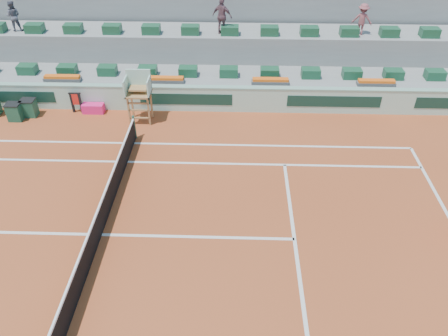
{
  "coord_description": "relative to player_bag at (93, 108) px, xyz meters",
  "views": [
    {
      "loc": [
        4.4,
        -10.12,
        10.5
      ],
      "look_at": [
        4.0,
        2.5,
        1.0
      ],
      "focal_mm": 35.0,
      "sensor_mm": 36.0,
      "label": 1
    }
  ],
  "objects": [
    {
      "name": "stadium_back_wall",
      "position": [
        2.45,
        5.81,
        1.97
      ],
      "size": [
        36.0,
        0.4,
        4.4
      ],
      "primitive_type": "cube",
      "color": "gray",
      "rests_on": "ground"
    },
    {
      "name": "towel_rack",
      "position": [
        -0.77,
        0.0,
        0.38
      ],
      "size": [
        0.58,
        0.1,
        1.03
      ],
      "color": "black",
      "rests_on": "ground"
    },
    {
      "name": "spectator_mid",
      "position": [
        6.06,
        3.69,
        3.26
      ],
      "size": [
        1.13,
        0.79,
        1.77
      ],
      "primitive_type": "imported",
      "rotation": [
        0.0,
        0.0,
        2.76
      ],
      "color": "#734D56",
      "rests_on": "seating_tier_upper"
    },
    {
      "name": "advertising_hoarding",
      "position": [
        2.48,
        0.4,
        0.41
      ],
      "size": [
        36.0,
        0.34,
        1.26
      ],
      "color": "#A7D3BD",
      "rests_on": "ground"
    },
    {
      "name": "seating_tier_upper",
      "position": [
        2.45,
        4.21,
        1.07
      ],
      "size": [
        36.0,
        2.4,
        2.6
      ],
      "primitive_type": "cube",
      "color": "gray",
      "rests_on": "ground"
    },
    {
      "name": "tennis_net",
      "position": [
        2.45,
        -8.09,
        0.3
      ],
      "size": [
        0.1,
        11.97,
        1.1
      ],
      "color": "black",
      "rests_on": "ground"
    },
    {
      "name": "drink_cooler_a",
      "position": [
        -2.9,
        -0.4,
        0.2
      ],
      "size": [
        0.67,
        0.58,
        0.84
      ],
      "color": "#184933",
      "rests_on": "ground"
    },
    {
      "name": "spectator_right",
      "position": [
        13.06,
        3.85,
        3.14
      ],
      "size": [
        1.11,
        0.83,
        1.53
      ],
      "primitive_type": "imported",
      "rotation": [
        0.0,
        0.0,
        2.85
      ],
      "color": "#8E474B",
      "rests_on": "seating_tier_upper"
    },
    {
      "name": "ground",
      "position": [
        2.45,
        -8.09,
        -0.23
      ],
      "size": [
        90.0,
        90.0,
        0.0
      ],
      "primitive_type": "plane",
      "color": "#983E1D",
      "rests_on": "ground"
    },
    {
      "name": "player_bag",
      "position": [
        0.0,
        0.0,
        0.0
      ],
      "size": [
        1.01,
        0.45,
        0.45
      ],
      "primitive_type": "cube",
      "color": "#FA2076",
      "rests_on": "ground"
    },
    {
      "name": "spectator_left",
      "position": [
        -4.59,
        3.82,
        3.13
      ],
      "size": [
        0.82,
        0.69,
        1.5
      ],
      "primitive_type": "imported",
      "rotation": [
        0.0,
        0.0,
        3.31
      ],
      "color": "#51525F",
      "rests_on": "seating_tier_upper"
    },
    {
      "name": "seating_tier_lower",
      "position": [
        2.45,
        2.61,
        0.37
      ],
      "size": [
        36.0,
        4.0,
        1.2
      ],
      "primitive_type": "cube",
      "color": "gray",
      "rests_on": "ground"
    },
    {
      "name": "drink_cooler_b",
      "position": [
        -3.42,
        -0.79,
        0.2
      ],
      "size": [
        0.66,
        0.57,
        0.84
      ],
      "color": "#184933",
      "rests_on": "ground"
    },
    {
      "name": "seat_row_upper",
      "position": [
        2.45,
        3.61,
        2.59
      ],
      "size": [
        32.9,
        0.6,
        0.44
      ],
      "color": "#194B2E",
      "rests_on": "seating_tier_upper"
    },
    {
      "name": "umpire_chair",
      "position": [
        2.45,
        -0.6,
        1.32
      ],
      "size": [
        1.1,
        0.9,
        2.4
      ],
      "color": "#9C6B3B",
      "rests_on": "ground"
    },
    {
      "name": "seat_row_lower",
      "position": [
        2.45,
        1.71,
        1.19
      ],
      "size": [
        32.9,
        0.6,
        0.44
      ],
      "color": "#194B2E",
      "rests_on": "seating_tier_lower"
    },
    {
      "name": "court_lines",
      "position": [
        2.45,
        -8.09,
        -0.22
      ],
      "size": [
        23.89,
        11.09,
        0.01
      ],
      "color": "silver",
      "rests_on": "ground"
    },
    {
      "name": "flower_planters",
      "position": [
        0.95,
        0.91,
        1.11
      ],
      "size": [
        26.8,
        0.36,
        0.28
      ],
      "color": "#505050",
      "rests_on": "seating_tier_lower"
    }
  ]
}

